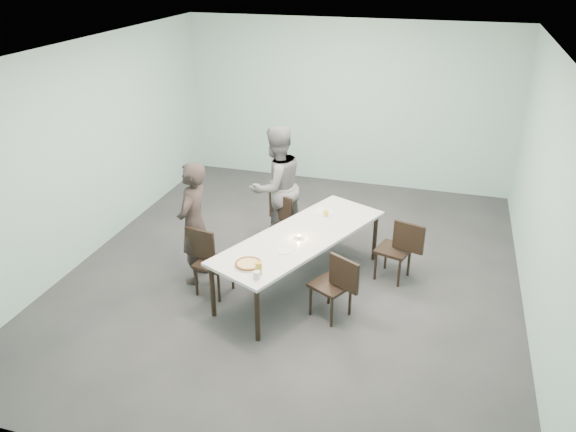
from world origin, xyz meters
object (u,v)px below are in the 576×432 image
(chair_near_right, at_px, (336,282))
(chair_far_right, at_px, (400,247))
(beer_glass, at_px, (259,268))
(table, at_px, (301,239))
(chair_far_left, at_px, (286,220))
(tealight, at_px, (299,237))
(chair_near_left, at_px, (208,257))
(diner_near, at_px, (194,223))
(water_tumbler, at_px, (257,275))
(amber_tumbler, at_px, (326,213))
(side_plate, at_px, (285,251))
(pizza, at_px, (248,264))
(diner_far, at_px, (276,187))

(chair_near_right, height_order, chair_far_right, same)
(chair_near_right, bearing_deg, beer_glass, 58.63)
(table, relative_size, chair_near_right, 3.15)
(chair_far_left, relative_size, chair_far_right, 1.00)
(tealight, bearing_deg, table, 90.67)
(chair_near_right, bearing_deg, chair_near_left, 24.44)
(chair_far_left, distance_m, diner_near, 1.47)
(water_tumbler, height_order, amber_tumbler, water_tumbler)
(diner_near, distance_m, side_plate, 1.33)
(chair_far_left, bearing_deg, tealight, -39.38)
(chair_far_left, relative_size, water_tumbler, 9.67)
(table, distance_m, side_plate, 0.47)
(beer_glass, xyz_separation_m, water_tumbler, (0.01, -0.10, -0.03))
(chair_far_left, relative_size, side_plate, 4.83)
(diner_near, relative_size, tealight, 29.89)
(chair_near_left, xyz_separation_m, pizza, (0.72, -0.44, 0.27))
(chair_far_left, height_order, water_tumbler, chair_far_left)
(chair_far_left, relative_size, diner_far, 0.48)
(tealight, relative_size, amber_tumbler, 0.70)
(diner_far, height_order, side_plate, diner_far)
(tealight, bearing_deg, diner_far, 119.65)
(pizza, bearing_deg, chair_near_left, 148.52)
(chair_near_left, bearing_deg, chair_far_left, 72.80)
(pizza, bearing_deg, diner_far, 98.18)
(table, xyz_separation_m, beer_glass, (-0.21, -1.05, 0.13))
(chair_near_left, relative_size, amber_tumbler, 10.88)
(chair_far_left, bearing_deg, pizza, -62.78)
(chair_near_right, bearing_deg, water_tumbler, 63.73)
(tealight, bearing_deg, chair_near_right, -39.48)
(chair_far_right, bearing_deg, chair_near_left, 39.15)
(table, height_order, diner_near, diner_near)
(diner_near, bearing_deg, side_plate, 79.64)
(chair_far_right, height_order, amber_tumbler, chair_far_right)
(chair_far_right, relative_size, pizza, 2.56)
(table, distance_m, diner_near, 1.41)
(chair_near_right, bearing_deg, diner_far, -24.14)
(chair_near_left, xyz_separation_m, amber_tumbler, (1.29, 1.10, 0.29))
(table, bearing_deg, diner_far, 121.74)
(pizza, bearing_deg, water_tumbler, -52.24)
(side_plate, distance_m, beer_glass, 0.61)
(diner_far, xyz_separation_m, water_tumbler, (0.47, -2.23, -0.12))
(pizza, xyz_separation_m, side_plate, (0.31, 0.44, -0.01))
(diner_far, bearing_deg, amber_tumbler, 100.10)
(side_plate, xyz_separation_m, beer_glass, (-0.13, -0.59, 0.07))
(pizza, distance_m, tealight, 0.89)
(chair_near_right, bearing_deg, pizza, 46.39)
(amber_tumbler, bearing_deg, chair_near_left, -139.37)
(beer_glass, bearing_deg, amber_tumbler, 77.14)
(diner_far, height_order, water_tumbler, diner_far)
(tealight, xyz_separation_m, amber_tumbler, (0.18, 0.74, 0.02))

